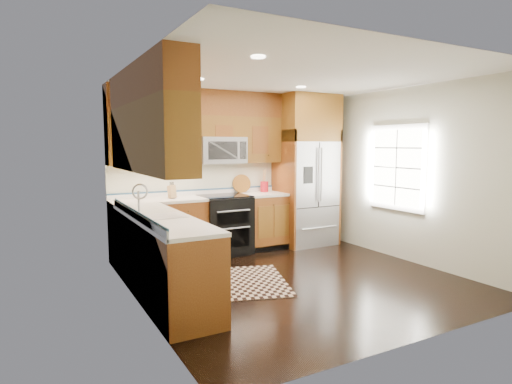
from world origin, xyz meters
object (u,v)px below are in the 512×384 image
utensil_crock (264,184)px  knife_block (172,192)px  rug (254,281)px  refrigerator (306,170)px  range (225,225)px

utensil_crock → knife_block: bearing=-176.9°
utensil_crock → rug: bearing=-123.5°
refrigerator → rug: bearing=-141.5°
refrigerator → utensil_crock: bearing=164.1°
range → utensil_crock: (0.82, 0.17, 0.60)m
rug → knife_block: size_ratio=5.30×
refrigerator → rug: (-1.82, -1.45, -1.30)m
rug → utensil_crock: utensil_crock is taller
rug → range: bearing=97.7°
rug → utensil_crock: 2.25m
knife_block → utensil_crock: 1.67m
rug → knife_block: bearing=128.1°
knife_block → utensil_crock: utensil_crock is taller
knife_block → utensil_crock: (1.66, 0.09, 0.03)m
refrigerator → knife_block: size_ratio=10.43×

